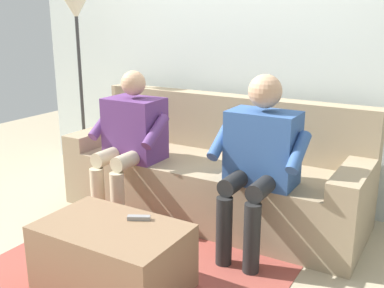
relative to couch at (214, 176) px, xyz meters
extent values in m
plane|color=tan|center=(0.00, 0.73, -0.30)|extent=(8.00, 8.00, 0.00)
cube|color=silver|center=(0.00, -0.51, 0.99)|extent=(4.25, 0.06, 2.57)
cube|color=#9E896B|center=(0.00, 0.13, -0.08)|extent=(1.87, 0.62, 0.43)
cube|color=#9E896B|center=(0.00, -0.26, 0.14)|extent=(2.24, 0.16, 0.87)
cube|color=#9E896B|center=(-1.03, 0.13, -0.02)|extent=(0.19, 0.62, 0.56)
cube|color=#9E896B|center=(1.03, 0.13, -0.02)|extent=(0.19, 0.62, 0.56)
cube|color=#8C6B4C|center=(0.00, 1.18, -0.11)|extent=(0.80, 0.51, 0.37)
cube|color=#335693|center=(-0.51, 0.31, 0.37)|extent=(0.43, 0.26, 0.47)
sphere|color=tan|center=(-0.51, 0.31, 0.73)|extent=(0.21, 0.21, 0.21)
cylinder|color=black|center=(-0.60, 0.47, 0.19)|extent=(0.11, 0.34, 0.11)
cylinder|color=black|center=(-0.42, 0.47, 0.19)|extent=(0.11, 0.34, 0.11)
cylinder|color=black|center=(-0.60, 0.64, -0.08)|extent=(0.10, 0.10, 0.43)
cylinder|color=black|center=(-0.42, 0.64, -0.08)|extent=(0.10, 0.10, 0.43)
cylinder|color=#335693|center=(-0.76, 0.39, 0.40)|extent=(0.08, 0.27, 0.22)
cylinder|color=#335693|center=(-0.25, 0.39, 0.40)|extent=(0.08, 0.27, 0.22)
cube|color=#5B3370|center=(0.51, 0.29, 0.36)|extent=(0.41, 0.29, 0.46)
sphere|color=tan|center=(0.51, 0.29, 0.70)|extent=(0.18, 0.18, 0.18)
cylinder|color=#C6B793|center=(0.42, 0.46, 0.19)|extent=(0.11, 0.33, 0.11)
cylinder|color=#C6B793|center=(0.60, 0.46, 0.19)|extent=(0.11, 0.33, 0.11)
cylinder|color=#C6B793|center=(0.42, 0.63, -0.08)|extent=(0.10, 0.10, 0.43)
cylinder|color=#C6B793|center=(0.60, 0.63, -0.08)|extent=(0.10, 0.10, 0.43)
cylinder|color=#5B3370|center=(0.26, 0.37, 0.39)|extent=(0.08, 0.27, 0.22)
cylinder|color=#5B3370|center=(0.75, 0.37, 0.39)|extent=(0.08, 0.27, 0.22)
cube|color=gray|center=(-0.08, 1.04, 0.09)|extent=(0.13, 0.09, 0.02)
cube|color=#9E473D|center=(0.00, 1.03, -0.29)|extent=(1.70, 1.59, 0.01)
cylinder|color=#2D2D2D|center=(1.39, -0.08, -0.29)|extent=(0.24, 0.24, 0.02)
cylinder|color=#333333|center=(1.39, -0.08, 0.46)|extent=(0.03, 0.03, 1.52)
cone|color=beige|center=(1.39, -0.08, 1.24)|extent=(0.24, 0.24, 0.21)
camera|label=1|loc=(-1.51, 2.87, 1.16)|focal=42.50mm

